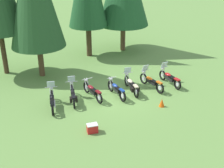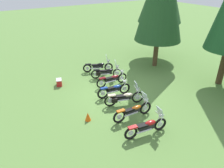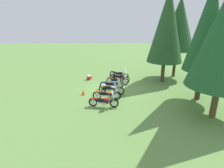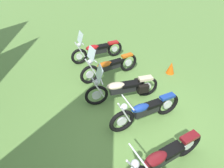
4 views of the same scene
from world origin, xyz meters
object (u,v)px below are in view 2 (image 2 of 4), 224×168
Objects in this scene: motorcycle_0 at (98,66)px; motorcycle_3 at (114,90)px; motorcycle_2 at (112,79)px; traffic_cone at (88,116)px; motorcycle_6 at (147,126)px; motorcycle_5 at (133,111)px; picnic_cooler at (59,82)px; motorcycle_4 at (124,97)px; motorcycle_1 at (106,72)px.

motorcycle_0 reaches higher than motorcycle_3.
motorcycle_2 reaches higher than traffic_cone.
motorcycle_2 is 5.29m from motorcycle_6.
traffic_cone is at bearing 135.65° from motorcycle_6.
motorcycle_5 is at bearing 63.13° from traffic_cone.
motorcycle_5 is at bearing 87.86° from motorcycle_6.
picnic_cooler is (-1.92, -3.10, -0.23)m from motorcycle_2.
motorcycle_3 is at bearing 37.25° from picnic_cooler.
motorcycle_4 reaches higher than traffic_cone.
motorcycle_0 is 7.77m from motorcycle_6.
picnic_cooler is at bearing -168.22° from motorcycle_1.
picnic_cooler is (-5.68, -2.07, -0.24)m from motorcycle_5.
motorcycle_6 reaches higher than picnic_cooler.
motorcycle_1 is 0.92× the size of motorcycle_2.
motorcycle_1 is at bearing 83.04° from motorcycle_2.
motorcycle_4 reaches higher than motorcycle_3.
motorcycle_6 is at bearing 14.52° from picnic_cooler.
motorcycle_4 is at bearing 86.22° from motorcycle_6.
motorcycle_5 reaches higher than motorcycle_0.
motorcycle_0 is at bearing 96.49° from motorcycle_4.
motorcycle_2 is at bearing 91.56° from motorcycle_4.
motorcycle_4 reaches higher than motorcycle_6.
traffic_cone is (5.16, -3.45, -0.22)m from motorcycle_0.
picnic_cooler is 1.29× the size of traffic_cone.
picnic_cooler is (0.56, -3.39, -0.23)m from motorcycle_0.
picnic_cooler is at bearing -147.01° from motorcycle_0.
picnic_cooler is (-7.05, -1.83, -0.24)m from motorcycle_6.
motorcycle_4 reaches higher than motorcycle_2.
motorcycle_0 is 0.99× the size of motorcycle_3.
motorcycle_4 is 1.39m from motorcycle_5.
traffic_cone is (1.38, -2.51, -0.21)m from motorcycle_3.
motorcycle_4 is (3.61, -0.93, 0.02)m from motorcycle_1.
motorcycle_1 is 0.93× the size of motorcycle_6.
motorcycle_5 is 3.86× the size of picnic_cooler.
motorcycle_3 is (3.78, -0.94, -0.00)m from motorcycle_0.
motorcycle_1 is 0.93× the size of motorcycle_4.
motorcycle_0 is 2.50m from motorcycle_2.
motorcycle_0 is 1.02× the size of motorcycle_1.
motorcycle_2 is at bearing 58.23° from picnic_cooler.
motorcycle_2 is at bearing 84.07° from motorcycle_6.
motorcycle_2 is 4.88× the size of traffic_cone.
motorcycle_3 is at bearing 105.43° from motorcycle_4.
motorcycle_6 is at bearing -83.90° from motorcycle_4.
traffic_cone is (3.87, -3.39, -0.23)m from motorcycle_1.
motorcycle_6 is at bearing -78.03° from motorcycle_0.
motorcycle_2 is 2.51m from motorcycle_4.
motorcycle_4 reaches higher than picnic_cooler.
motorcycle_0 is at bearing 99.44° from picnic_cooler.
motorcycle_5 is 1.04× the size of motorcycle_6.
motorcycle_2 is 1.45m from motorcycle_3.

